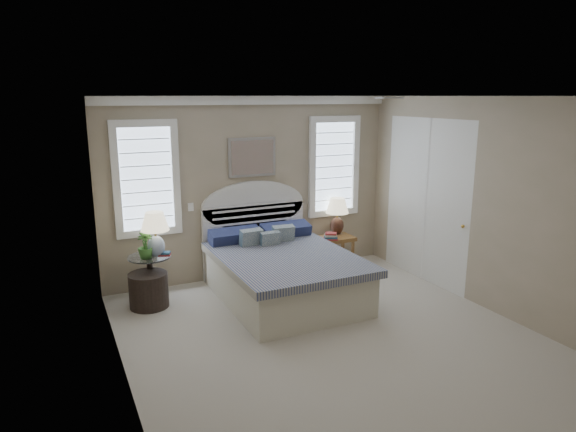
{
  "coord_description": "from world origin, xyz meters",
  "views": [
    {
      "loc": [
        -2.76,
        -4.61,
        2.7
      ],
      "look_at": [
        -0.11,
        1.0,
        1.25
      ],
      "focal_mm": 32.0,
      "sensor_mm": 36.0,
      "label": 1
    }
  ],
  "objects_px": {
    "side_table_left": "(150,274)",
    "lamp_left": "(155,229)",
    "bed": "(281,270)",
    "floor_pot": "(149,290)",
    "lamp_right": "(337,212)",
    "nightstand_right": "(337,245)"
  },
  "relations": [
    {
      "from": "floor_pot",
      "to": "lamp_left",
      "type": "bearing_deg",
      "value": 45.97
    },
    {
      "from": "side_table_left",
      "to": "nightstand_right",
      "type": "bearing_deg",
      "value": 1.94
    },
    {
      "from": "bed",
      "to": "side_table_left",
      "type": "distance_m",
      "value": 1.75
    },
    {
      "from": "bed",
      "to": "floor_pot",
      "type": "bearing_deg",
      "value": 166.79
    },
    {
      "from": "nightstand_right",
      "to": "floor_pot",
      "type": "relative_size",
      "value": 1.05
    },
    {
      "from": "nightstand_right",
      "to": "lamp_right",
      "type": "bearing_deg",
      "value": 61.83
    },
    {
      "from": "lamp_left",
      "to": "lamp_right",
      "type": "bearing_deg",
      "value": 5.31
    },
    {
      "from": "floor_pot",
      "to": "bed",
      "type": "bearing_deg",
      "value": -13.21
    },
    {
      "from": "lamp_right",
      "to": "lamp_left",
      "type": "bearing_deg",
      "value": -174.69
    },
    {
      "from": "side_table_left",
      "to": "lamp_right",
      "type": "bearing_deg",
      "value": 4.72
    },
    {
      "from": "nightstand_right",
      "to": "lamp_left",
      "type": "bearing_deg",
      "value": -177.54
    },
    {
      "from": "bed",
      "to": "floor_pot",
      "type": "relative_size",
      "value": 4.51
    },
    {
      "from": "side_table_left",
      "to": "lamp_left",
      "type": "bearing_deg",
      "value": -13.46
    },
    {
      "from": "bed",
      "to": "lamp_left",
      "type": "distance_m",
      "value": 1.77
    },
    {
      "from": "side_table_left",
      "to": "nightstand_right",
      "type": "distance_m",
      "value": 2.95
    },
    {
      "from": "floor_pot",
      "to": "lamp_left",
      "type": "distance_m",
      "value": 0.8
    },
    {
      "from": "lamp_left",
      "to": "lamp_right",
      "type": "height_order",
      "value": "lamp_left"
    },
    {
      "from": "nightstand_right",
      "to": "side_table_left",
      "type": "bearing_deg",
      "value": -178.06
    },
    {
      "from": "bed",
      "to": "nightstand_right",
      "type": "height_order",
      "value": "bed"
    },
    {
      "from": "floor_pot",
      "to": "lamp_left",
      "type": "xyz_separation_m",
      "value": [
        0.16,
        0.17,
        0.77
      ]
    },
    {
      "from": "side_table_left",
      "to": "floor_pot",
      "type": "xyz_separation_m",
      "value": [
        -0.07,
        -0.19,
        -0.16
      ]
    },
    {
      "from": "bed",
      "to": "floor_pot",
      "type": "height_order",
      "value": "bed"
    }
  ]
}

